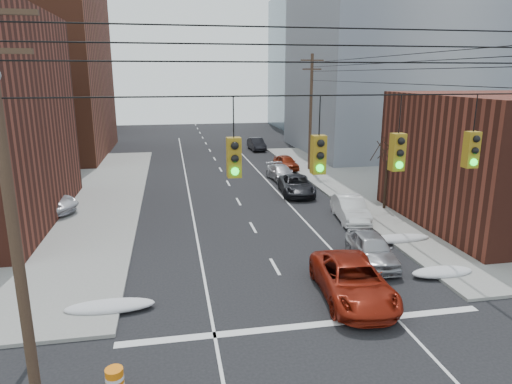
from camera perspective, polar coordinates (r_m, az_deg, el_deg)
name	(u,v)px	position (r m, az deg, el deg)	size (l,w,h in m)	color
building_brick_far	(37,94)	(84.90, -25.67, 10.97)	(22.00, 18.00, 12.00)	#4E2117
building_office	(397,45)	(58.69, 17.24, 17.16)	(22.00, 20.00, 25.00)	gray
building_glass	(335,63)	(83.27, 9.88, 15.56)	(20.00, 18.00, 22.00)	gray
utility_pole_left	(12,220)	(12.21, -28.18, -3.08)	(2.20, 0.28, 11.00)	#473323
utility_pole_far	(311,111)	(44.29, 6.85, 10.06)	(2.20, 0.28, 11.00)	#473323
traffic_signals	(359,151)	(12.26, 12.74, 5.02)	(17.00, 0.42, 2.02)	black
street_light	(10,199)	(15.33, -28.42, -0.76)	(0.44, 0.44, 9.32)	gray
bare_tree	(386,177)	(32.29, 15.94, 1.77)	(2.09, 2.20, 4.93)	black
snow_nw	(110,306)	(19.49, -17.79, -13.45)	(3.50, 1.08, 0.42)	silver
snow_ne	(442,272)	(23.18, 22.24, -9.25)	(3.00, 1.08, 0.42)	silver
snow_east_far	(396,239)	(26.76, 17.09, -5.62)	(4.00, 1.08, 0.42)	silver
red_pickup	(353,281)	(19.74, 11.99, -10.78)	(2.63, 5.70, 1.58)	maroon
parked_car_a	(372,249)	(23.43, 14.24, -6.89)	(1.78, 4.43, 1.51)	#A0A1A5
parked_car_b	(350,209)	(29.85, 11.70, -2.07)	(1.62, 4.66, 1.54)	white
parked_car_c	(296,185)	(35.80, 5.08, 0.86)	(2.40, 5.21, 1.45)	black
parked_car_d	(281,173)	(40.58, 3.18, 2.42)	(1.83, 4.51, 1.31)	#B6B5BA
parked_car_e	(286,162)	(45.24, 3.78, 3.71)	(1.64, 4.07, 1.39)	maroon
parked_car_f	(256,144)	(56.95, 0.05, 6.01)	(1.58, 4.52, 1.49)	black
lot_car_a	(20,194)	(36.50, -27.40, -0.24)	(1.52, 4.36, 1.44)	silver
lot_car_b	(35,202)	(33.60, -25.90, -1.10)	(2.60, 5.65, 1.57)	silver
construction_barrel	(115,383)	(14.84, -17.21, -21.81)	(0.70, 0.70, 0.93)	orange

